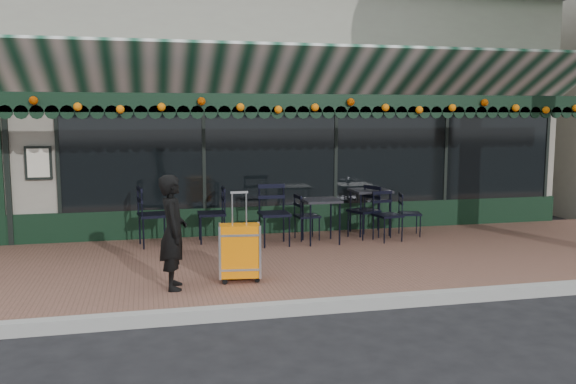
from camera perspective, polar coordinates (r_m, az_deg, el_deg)
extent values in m
plane|color=black|center=(7.32, 3.28, -10.96)|extent=(80.00, 80.00, 0.00)
cube|color=brown|center=(9.16, -0.28, -6.71)|extent=(18.00, 4.00, 0.15)
cube|color=#9E9E99|center=(7.22, 3.47, -10.59)|extent=(18.00, 0.16, 0.15)
cube|color=gray|center=(14.80, -5.50, 7.10)|extent=(12.00, 8.00, 4.50)
cube|color=black|center=(11.13, 3.49, 3.98)|extent=(9.20, 0.04, 2.00)
cube|color=silver|center=(10.77, -22.33, 2.54)|extent=(0.42, 0.04, 0.55)
cube|color=black|center=(9.40, -1.00, 8.32)|extent=(12.00, 0.03, 0.28)
cylinder|color=orange|center=(9.34, -0.92, 8.21)|extent=(11.60, 0.12, 0.12)
imported|color=black|center=(7.60, -10.70, -3.70)|extent=(0.35, 0.52, 1.42)
cube|color=orange|center=(7.87, -4.54, -5.48)|extent=(0.54, 0.34, 0.67)
cube|color=black|center=(7.96, -4.51, -8.08)|extent=(0.54, 0.34, 0.07)
cube|color=silver|center=(7.77, -4.58, -1.55)|extent=(0.23, 0.06, 0.42)
cube|color=black|center=(10.98, 7.69, 0.13)|extent=(0.65, 0.65, 0.04)
cylinder|color=black|center=(10.70, 6.81, -2.23)|extent=(0.03, 0.03, 0.76)
cylinder|color=black|center=(10.89, 9.50, -2.11)|extent=(0.03, 0.03, 0.76)
cylinder|color=black|center=(11.20, 5.86, -1.78)|extent=(0.03, 0.03, 0.76)
cylinder|color=black|center=(11.39, 8.45, -1.67)|extent=(0.03, 0.03, 0.76)
cube|color=black|center=(10.15, 3.11, -0.78)|extent=(0.60, 0.60, 0.04)
cylinder|color=black|center=(9.91, 2.12, -3.14)|extent=(0.03, 0.03, 0.70)
cylinder|color=black|center=(10.05, 4.86, -3.01)|extent=(0.03, 0.03, 0.70)
cylinder|color=black|center=(10.38, 1.40, -2.65)|extent=(0.03, 0.03, 0.70)
cylinder|color=black|center=(10.52, 4.02, -2.54)|extent=(0.03, 0.03, 0.70)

